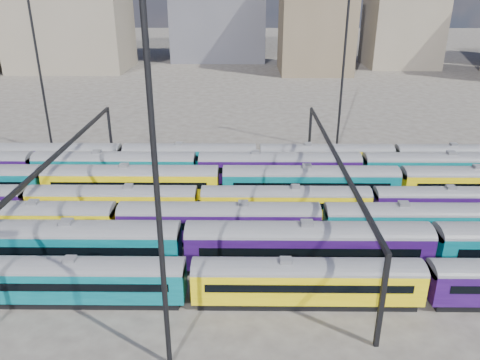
{
  "coord_description": "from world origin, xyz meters",
  "views": [
    {
      "loc": [
        0.2,
        -47.29,
        24.75
      ],
      "look_at": [
        -0.32,
        4.42,
        3.0
      ],
      "focal_mm": 35.0,
      "sensor_mm": 36.0,
      "label": 1
    }
  ],
  "objects_px": {
    "rake_0": "(307,277)",
    "mast_2": "(156,182)",
    "rake_1": "(183,241)",
    "rake_2": "(322,219)"
  },
  "relations": [
    {
      "from": "rake_0",
      "to": "mast_2",
      "type": "xyz_separation_m",
      "value": [
        -10.38,
        -7.0,
        11.46
      ]
    },
    {
      "from": "rake_0",
      "to": "rake_1",
      "type": "xyz_separation_m",
      "value": [
        -10.81,
        5.0,
        0.45
      ]
    },
    {
      "from": "rake_1",
      "to": "mast_2",
      "type": "distance_m",
      "value": 16.29
    },
    {
      "from": "rake_1",
      "to": "rake_0",
      "type": "bearing_deg",
      "value": -24.82
    },
    {
      "from": "rake_2",
      "to": "mast_2",
      "type": "bearing_deg",
      "value": -127.68
    },
    {
      "from": "rake_0",
      "to": "rake_2",
      "type": "height_order",
      "value": "rake_2"
    },
    {
      "from": "rake_0",
      "to": "rake_1",
      "type": "bearing_deg",
      "value": 155.18
    },
    {
      "from": "rake_1",
      "to": "rake_2",
      "type": "distance_m",
      "value": 14.46
    },
    {
      "from": "rake_0",
      "to": "mast_2",
      "type": "bearing_deg",
      "value": -146.01
    },
    {
      "from": "rake_2",
      "to": "rake_1",
      "type": "bearing_deg",
      "value": -159.76
    }
  ]
}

